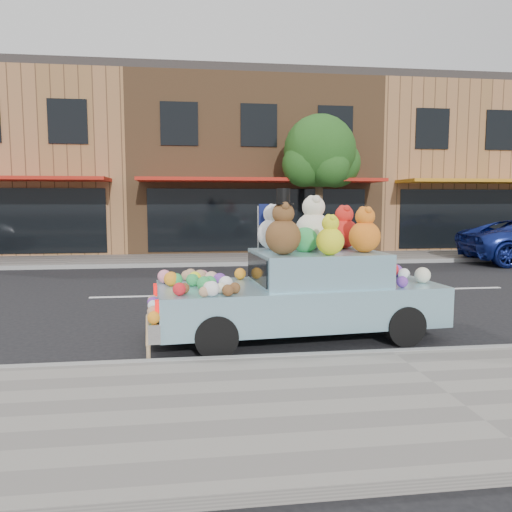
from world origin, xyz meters
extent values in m
plane|color=black|center=(0.00, 0.00, 0.00)|extent=(120.00, 120.00, 0.00)
cube|color=gray|center=(0.00, -6.50, 0.06)|extent=(60.00, 3.00, 0.12)
cube|color=gray|center=(0.00, 6.50, 0.06)|extent=(60.00, 3.00, 0.12)
cube|color=gray|center=(0.00, -5.00, 0.07)|extent=(60.00, 0.12, 0.13)
cube|color=gray|center=(0.00, 5.00, 0.07)|extent=(60.00, 0.12, 0.13)
cube|color=#9A6740|center=(-10.00, 12.00, 3.50)|extent=(10.00, 8.00, 7.00)
cube|color=#332D2B|center=(-10.00, 12.00, 7.15)|extent=(10.00, 8.00, 0.30)
cube|color=black|center=(-7.00, 7.98, 5.00)|extent=(1.40, 0.06, 1.60)
cube|color=brown|center=(0.00, 12.00, 3.50)|extent=(10.00, 8.00, 7.00)
cube|color=#332D2B|center=(0.00, 12.00, 7.15)|extent=(10.00, 8.00, 0.30)
cube|color=black|center=(0.00, 7.98, 1.40)|extent=(8.50, 0.06, 2.40)
cube|color=#B01C10|center=(0.00, 7.10, 2.90)|extent=(9.00, 1.80, 0.12)
cube|color=black|center=(-3.00, 7.98, 5.00)|extent=(1.40, 0.06, 1.60)
cube|color=black|center=(0.00, 7.98, 5.00)|extent=(1.40, 0.06, 1.60)
cube|color=black|center=(3.00, 7.98, 5.00)|extent=(1.40, 0.06, 1.60)
cube|color=#9A6740|center=(10.00, 12.00, 3.50)|extent=(10.00, 8.00, 7.00)
cube|color=#332D2B|center=(10.00, 12.00, 7.15)|extent=(10.00, 8.00, 0.30)
cube|color=black|center=(10.00, 7.98, 1.40)|extent=(8.50, 0.06, 2.40)
cube|color=black|center=(7.00, 7.98, 5.00)|extent=(1.40, 0.06, 1.60)
cube|color=black|center=(10.00, 7.98, 5.00)|extent=(1.40, 0.06, 1.60)
cylinder|color=#38281C|center=(2.00, 6.50, 1.60)|extent=(0.28, 0.28, 3.20)
sphere|color=#1E4B15|center=(2.00, 6.50, 3.92)|extent=(2.60, 2.60, 2.60)
sphere|color=#1E4B15|center=(2.70, 6.80, 3.52)|extent=(1.80, 1.80, 1.80)
sphere|color=#1E4B15|center=(1.40, 6.30, 3.42)|extent=(1.60, 1.60, 1.60)
sphere|color=#1E4B15|center=(2.20, 5.90, 3.32)|extent=(1.40, 1.40, 1.40)
sphere|color=#1E4B15|center=(1.70, 7.10, 3.62)|extent=(1.60, 1.60, 1.60)
cylinder|color=black|center=(0.45, -4.41, 0.30)|extent=(0.61, 0.25, 0.60)
cylinder|color=black|center=(0.32, -2.85, 0.30)|extent=(0.61, 0.25, 0.60)
cylinder|color=black|center=(-2.34, -4.64, 0.30)|extent=(0.61, 0.25, 0.60)
cylinder|color=black|center=(-2.47, -3.08, 0.30)|extent=(0.61, 0.25, 0.60)
cube|color=#87B8CA|center=(-1.01, -3.75, 0.55)|extent=(4.43, 2.05, 0.60)
cube|color=#87B8CA|center=(-0.71, -3.72, 1.10)|extent=(2.02, 1.65, 0.50)
cube|color=silver|center=(-3.22, -3.93, 0.40)|extent=(0.31, 1.79, 0.26)
cube|color=red|center=(-3.12, -4.60, 0.72)|extent=(0.08, 0.28, 0.16)
cube|color=red|center=(-3.23, -3.25, 0.72)|extent=(0.08, 0.28, 0.16)
cube|color=black|center=(-1.66, -3.80, 1.10)|extent=(0.15, 1.30, 0.40)
sphere|color=#573519|center=(-1.33, -4.12, 1.61)|extent=(0.53, 0.53, 0.53)
sphere|color=#573519|center=(-1.33, -4.12, 1.95)|extent=(0.33, 0.33, 0.33)
sphere|color=#573519|center=(-1.33, -4.24, 2.06)|extent=(0.12, 0.12, 0.12)
sphere|color=#573519|center=(-1.33, -4.01, 2.06)|extent=(0.12, 0.12, 0.12)
cylinder|color=black|center=(-1.33, -4.12, 2.09)|extent=(0.31, 0.31, 0.02)
cylinder|color=black|center=(-1.33, -4.12, 2.20)|extent=(0.20, 0.20, 0.22)
sphere|color=beige|center=(-0.69, -3.37, 1.65)|extent=(0.60, 0.60, 0.60)
sphere|color=beige|center=(-0.69, -3.37, 2.03)|extent=(0.37, 0.37, 0.37)
sphere|color=beige|center=(-0.69, -3.50, 2.15)|extent=(0.14, 0.14, 0.14)
sphere|color=beige|center=(-0.69, -3.24, 2.15)|extent=(0.14, 0.14, 0.14)
sphere|color=#D05E13|center=(-0.04, -3.97, 1.59)|extent=(0.48, 0.48, 0.48)
sphere|color=#D05E13|center=(-0.04, -3.97, 1.90)|extent=(0.30, 0.30, 0.30)
sphere|color=#D05E13|center=(-0.04, -4.07, 1.99)|extent=(0.11, 0.11, 0.11)
sphere|color=#D05E13|center=(-0.04, -3.86, 1.99)|extent=(0.11, 0.11, 0.11)
sphere|color=red|center=(-0.15, -3.27, 1.59)|extent=(0.49, 0.49, 0.49)
sphere|color=red|center=(-0.15, -3.27, 1.91)|extent=(0.30, 0.30, 0.30)
sphere|color=red|center=(-0.15, -3.38, 2.01)|extent=(0.12, 0.12, 0.12)
sphere|color=red|center=(-0.15, -3.17, 2.01)|extent=(0.12, 0.12, 0.12)
sphere|color=silver|center=(-1.35, -3.32, 1.60)|extent=(0.50, 0.50, 0.50)
sphere|color=silver|center=(-1.35, -3.32, 1.92)|extent=(0.31, 0.31, 0.31)
sphere|color=silver|center=(-1.35, -3.43, 2.03)|extent=(0.12, 0.12, 0.12)
sphere|color=silver|center=(-1.35, -3.21, 2.03)|extent=(0.12, 0.12, 0.12)
sphere|color=yellow|center=(-0.67, -4.27, 1.55)|extent=(0.40, 0.40, 0.40)
sphere|color=yellow|center=(-0.67, -4.27, 1.81)|extent=(0.25, 0.25, 0.25)
sphere|color=yellow|center=(-0.67, -4.36, 1.89)|extent=(0.10, 0.10, 0.10)
sphere|color=yellow|center=(-0.67, -4.18, 1.89)|extent=(0.10, 0.10, 0.10)
sphere|color=#278F43|center=(-0.91, -3.74, 1.53)|extent=(0.40, 0.40, 0.40)
sphere|color=pink|center=(-0.42, -3.65, 1.50)|extent=(0.32, 0.32, 0.32)
sphere|color=#A07958|center=(-2.50, -4.63, 0.92)|extent=(0.14, 0.14, 0.14)
sphere|color=#278F43|center=(-2.54, -3.19, 0.93)|extent=(0.15, 0.15, 0.15)
sphere|color=brown|center=(-2.17, -4.62, 0.93)|extent=(0.16, 0.16, 0.16)
sphere|color=orange|center=(-1.87, -3.20, 0.94)|extent=(0.19, 0.19, 0.19)
sphere|color=#F8FF1C|center=(-2.61, -3.60, 0.95)|extent=(0.20, 0.20, 0.20)
sphere|color=beige|center=(-2.42, -4.35, 0.93)|extent=(0.16, 0.16, 0.16)
sphere|color=brown|center=(-2.07, -4.44, 0.93)|extent=(0.16, 0.16, 0.16)
sphere|color=#A07958|center=(-2.52, -3.51, 0.96)|extent=(0.22, 0.22, 0.22)
sphere|color=orange|center=(-2.96, -3.70, 0.96)|extent=(0.22, 0.22, 0.22)
sphere|color=beige|center=(-2.25, -4.43, 0.93)|extent=(0.16, 0.16, 0.16)
sphere|color=orange|center=(-2.56, -3.68, 0.92)|extent=(0.13, 0.13, 0.13)
sphere|color=#278F43|center=(-2.64, -3.75, 0.94)|extent=(0.19, 0.19, 0.19)
sphere|color=red|center=(-2.83, -4.49, 0.94)|extent=(0.18, 0.18, 0.18)
sphere|color=beige|center=(-2.35, -3.81, 0.93)|extent=(0.17, 0.17, 0.17)
sphere|color=silver|center=(-2.17, -4.19, 0.96)|extent=(0.21, 0.21, 0.21)
sphere|color=#622F90|center=(-2.24, -3.92, 0.96)|extent=(0.22, 0.22, 0.22)
sphere|color=#278F43|center=(-2.40, -4.09, 0.95)|extent=(0.20, 0.20, 0.20)
sphere|color=pink|center=(-3.08, -3.41, 0.96)|extent=(0.21, 0.21, 0.21)
sphere|color=silver|center=(-2.39, -4.61, 0.96)|extent=(0.21, 0.21, 0.21)
sphere|color=#A07958|center=(-2.74, -3.21, 0.93)|extent=(0.17, 0.17, 0.17)
sphere|color=#A07958|center=(-2.67, -3.20, 0.95)|extent=(0.19, 0.19, 0.19)
sphere|color=pink|center=(-2.48, -3.45, 0.95)|extent=(0.20, 0.20, 0.20)
sphere|color=#278F43|center=(-2.48, -4.18, 0.96)|extent=(0.21, 0.21, 0.21)
sphere|color=#278F43|center=(-2.65, -3.69, 0.94)|extent=(0.18, 0.18, 0.18)
sphere|color=#278F43|center=(-2.89, -3.68, 0.95)|extent=(0.19, 0.19, 0.19)
sphere|color=brown|center=(-2.76, -4.35, 0.93)|extent=(0.15, 0.15, 0.15)
sphere|color=#D8A88C|center=(-2.36, -3.81, 0.97)|extent=(0.22, 0.22, 0.22)
sphere|color=orange|center=(-3.16, -4.74, 0.62)|extent=(0.17, 0.17, 0.17)
sphere|color=#A07958|center=(-3.18, -4.41, 0.62)|extent=(0.17, 0.17, 0.17)
sphere|color=silver|center=(-3.22, -3.94, 0.61)|extent=(0.16, 0.16, 0.16)
sphere|color=#278F43|center=(-3.17, -4.61, 0.60)|extent=(0.14, 0.14, 0.14)
sphere|color=orange|center=(-3.18, -4.43, 0.60)|extent=(0.14, 0.14, 0.14)
sphere|color=#622F90|center=(-3.24, -3.69, 0.61)|extent=(0.16, 0.16, 0.16)
sphere|color=beige|center=(-3.17, -4.62, 0.59)|extent=(0.12, 0.12, 0.12)
sphere|color=#A07958|center=(-3.25, -3.54, 0.61)|extent=(0.16, 0.16, 0.16)
sphere|color=#622F90|center=(0.44, -4.28, 0.94)|extent=(0.17, 0.17, 0.17)
sphere|color=beige|center=(0.93, -3.93, 0.97)|extent=(0.25, 0.25, 0.25)
sphere|color=#622F90|center=(0.28, -3.36, 0.98)|extent=(0.26, 0.26, 0.26)
sphere|color=#622F90|center=(0.80, -3.24, 0.95)|extent=(0.21, 0.21, 0.21)
sphere|color=silver|center=(0.78, -3.60, 0.95)|extent=(0.19, 0.19, 0.19)
sphere|color=red|center=(0.68, -3.29, 0.98)|extent=(0.26, 0.26, 0.26)
sphere|color=beige|center=(0.35, -3.23, 0.96)|extent=(0.21, 0.21, 0.21)
cylinder|color=#997A54|center=(-3.23, -4.78, 0.17)|extent=(0.06, 0.06, 0.17)
sphere|color=#997A54|center=(-3.23, -4.78, 0.26)|extent=(0.07, 0.07, 0.07)
cylinder|color=#997A54|center=(-3.24, -4.67, 0.17)|extent=(0.06, 0.06, 0.17)
sphere|color=#997A54|center=(-3.24, -4.67, 0.26)|extent=(0.07, 0.07, 0.07)
cylinder|color=#997A54|center=(-3.25, -4.56, 0.17)|extent=(0.06, 0.06, 0.17)
sphere|color=#997A54|center=(-3.25, -4.56, 0.26)|extent=(0.07, 0.07, 0.07)
cylinder|color=#997A54|center=(-3.26, -4.44, 0.17)|extent=(0.06, 0.06, 0.17)
sphere|color=#997A54|center=(-3.26, -4.44, 0.26)|extent=(0.07, 0.07, 0.07)
cylinder|color=#997A54|center=(-3.27, -4.33, 0.17)|extent=(0.06, 0.06, 0.17)
sphere|color=#997A54|center=(-3.27, -4.33, 0.26)|extent=(0.07, 0.07, 0.07)
cylinder|color=#997A54|center=(-3.28, -4.22, 0.17)|extent=(0.06, 0.06, 0.17)
sphere|color=#997A54|center=(-3.28, -4.22, 0.26)|extent=(0.07, 0.07, 0.07)
cylinder|color=#997A54|center=(-3.29, -4.11, 0.17)|extent=(0.06, 0.06, 0.17)
sphere|color=#997A54|center=(-3.29, -4.11, 0.26)|extent=(0.07, 0.07, 0.07)
cylinder|color=#997A54|center=(-3.30, -3.99, 0.17)|extent=(0.06, 0.06, 0.17)
sphere|color=#997A54|center=(-3.30, -3.99, 0.26)|extent=(0.07, 0.07, 0.07)
cylinder|color=#997A54|center=(-3.31, -3.88, 0.17)|extent=(0.06, 0.06, 0.17)
sphere|color=#997A54|center=(-3.31, -3.88, 0.26)|extent=(0.07, 0.07, 0.07)
cylinder|color=#997A54|center=(-3.32, -3.77, 0.17)|extent=(0.06, 0.06, 0.17)
sphere|color=#997A54|center=(-3.32, -3.77, 0.26)|extent=(0.07, 0.07, 0.07)
cylinder|color=#997A54|center=(-3.33, -3.65, 0.17)|extent=(0.06, 0.06, 0.17)
sphere|color=#997A54|center=(-3.33, -3.65, 0.26)|extent=(0.07, 0.07, 0.07)
cylinder|color=#997A54|center=(-3.33, -3.54, 0.17)|extent=(0.06, 0.06, 0.17)
sphere|color=#997A54|center=(-3.33, -3.54, 0.26)|extent=(0.07, 0.07, 0.07)
cylinder|color=#997A54|center=(-3.34, -3.43, 0.17)|extent=(0.06, 0.06, 0.17)
sphere|color=#997A54|center=(-3.34, -3.43, 0.26)|extent=(0.07, 0.07, 0.07)
cylinder|color=#997A54|center=(-3.35, -3.31, 0.17)|extent=(0.06, 0.06, 0.17)
sphere|color=#997A54|center=(-3.35, -3.31, 0.26)|extent=(0.07, 0.07, 0.07)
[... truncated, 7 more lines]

